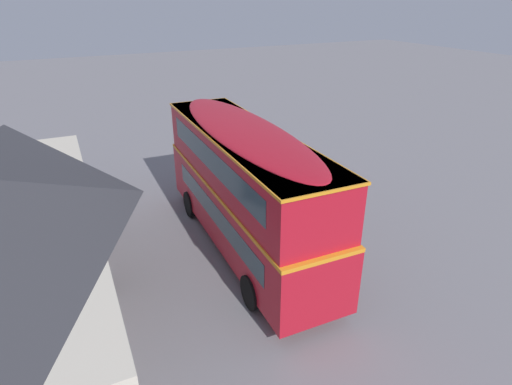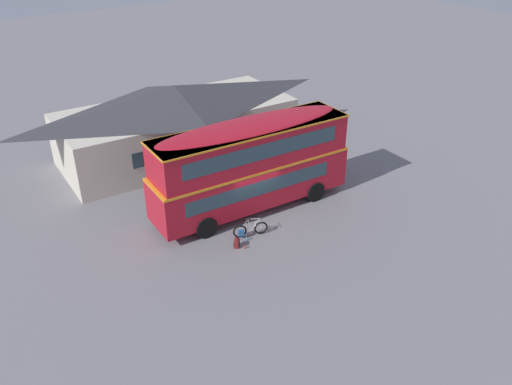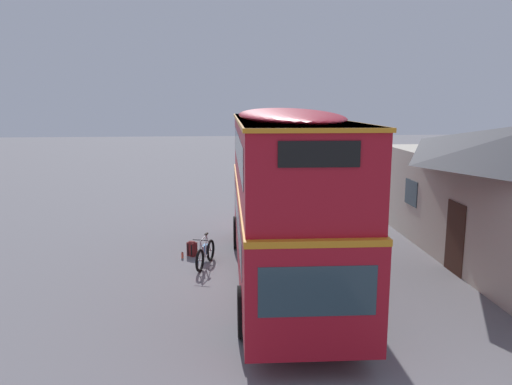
% 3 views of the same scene
% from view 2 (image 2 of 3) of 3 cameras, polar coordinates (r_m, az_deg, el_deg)
% --- Properties ---
extents(ground_plane, '(120.00, 120.00, 0.00)m').
position_cam_2_polar(ground_plane, '(26.89, -0.53, -2.55)').
color(ground_plane, slate).
extents(double_decker_bus, '(10.63, 2.94, 4.79)m').
position_cam_2_polar(double_decker_bus, '(26.33, -0.52, 3.30)').
color(double_decker_bus, black).
rests_on(double_decker_bus, ground).
extents(touring_bicycle, '(1.68, 0.67, 1.01)m').
position_cam_2_polar(touring_bicycle, '(25.14, -0.73, -4.05)').
color(touring_bicycle, black).
rests_on(touring_bicycle, ground).
extents(backpack_on_ground, '(0.35, 0.36, 0.50)m').
position_cam_2_polar(backpack_on_ground, '(24.45, -2.12, -5.46)').
color(backpack_on_ground, maroon).
rests_on(backpack_on_ground, ground).
extents(water_bottle_blue_sports, '(0.07, 0.07, 0.25)m').
position_cam_2_polar(water_bottle_blue_sports, '(24.97, -1.01, -5.02)').
color(water_bottle_blue_sports, '#338CBF').
rests_on(water_bottle_blue_sports, ground).
extents(water_bottle_red_squeeze, '(0.07, 0.07, 0.22)m').
position_cam_2_polar(water_bottle_red_squeeze, '(24.43, -1.27, -5.93)').
color(water_bottle_red_squeeze, '#D84C33').
rests_on(water_bottle_red_squeeze, ground).
extents(pub_building, '(14.67, 6.78, 4.47)m').
position_cam_2_polar(pub_building, '(32.90, -8.63, 7.76)').
color(pub_building, beige).
rests_on(pub_building, ground).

